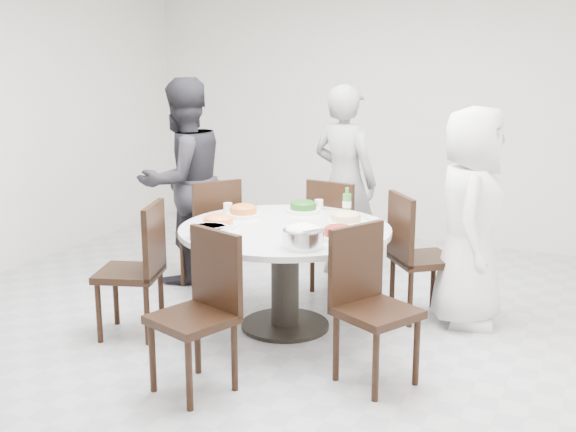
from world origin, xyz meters
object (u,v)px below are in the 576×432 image
at_px(chair_se, 377,308).
at_px(diner_middle, 344,182).
at_px(chair_sw, 129,270).
at_px(beverage_bottle, 347,202).
at_px(dining_table, 285,278).
at_px(chair_ne, 423,256).
at_px(chair_n, 341,235).
at_px(chair_s, 192,315).
at_px(soup_bowl, 209,232).
at_px(rice_bowl, 303,239).
at_px(diner_right, 471,217).
at_px(diner_left, 183,181).
at_px(chair_nw, 208,234).

relative_size(chair_se, diner_middle, 0.56).
distance_m(chair_sw, chair_se, 1.81).
xyz_separation_m(chair_sw, beverage_bottle, (1.21, 1.07, 0.39)).
bearing_deg(dining_table, chair_ne, 36.38).
xyz_separation_m(chair_n, chair_s, (-0.12, -2.09, 0.00)).
height_order(chair_sw, soup_bowl, chair_sw).
relative_size(chair_n, rice_bowl, 3.59).
relative_size(chair_se, rice_bowl, 3.59).
bearing_deg(chair_sw, chair_s, 38.82).
height_order(chair_n, chair_se, same).
height_order(chair_s, rice_bowl, chair_s).
height_order(diner_right, diner_left, diner_left).
bearing_deg(rice_bowl, beverage_bottle, 93.05).
xyz_separation_m(chair_sw, chair_se, (1.81, 0.00, 0.00)).
bearing_deg(diner_right, chair_n, 66.14).
xyz_separation_m(chair_nw, diner_middle, (0.88, 0.84, 0.37)).
distance_m(dining_table, chair_nw, 1.09).
bearing_deg(diner_left, diner_right, 111.12).
xyz_separation_m(chair_nw, diner_right, (2.12, 0.14, 0.32)).
xyz_separation_m(dining_table, chair_se, (0.88, -0.58, 0.10)).
bearing_deg(chair_ne, dining_table, 87.24).
bearing_deg(diner_middle, chair_ne, 154.09).
height_order(chair_ne, diner_left, diner_left).
bearing_deg(chair_sw, diner_middle, 137.32).
relative_size(chair_ne, chair_se, 1.00).
relative_size(chair_se, diner_right, 0.60).
distance_m(chair_sw, diner_right, 2.45).
distance_m(chair_n, diner_right, 1.19).
height_order(diner_left, beverage_bottle, diner_left).
relative_size(dining_table, chair_nw, 1.58).
relative_size(chair_n, soup_bowl, 3.68).
relative_size(diner_middle, beverage_bottle, 7.64).
bearing_deg(rice_bowl, dining_table, 127.40).
xyz_separation_m(dining_table, diner_middle, (-0.06, 1.36, 0.47)).
relative_size(dining_table, chair_n, 1.58).
xyz_separation_m(chair_ne, soup_bowl, (-1.17, -1.11, 0.31)).
height_order(chair_ne, rice_bowl, chair_ne).
height_order(diner_right, beverage_bottle, diner_right).
distance_m(chair_sw, chair_s, 1.03).
distance_m(diner_left, beverage_bottle, 1.56).
xyz_separation_m(chair_se, soup_bowl, (-1.21, 0.09, 0.31)).
relative_size(chair_nw, soup_bowl, 3.68).
xyz_separation_m(chair_s, diner_left, (-1.21, 1.78, 0.40)).
height_order(chair_nw, beverage_bottle, beverage_bottle).
relative_size(chair_s, chair_se, 1.00).
height_order(chair_ne, chair_n, same).
distance_m(chair_s, soup_bowl, 0.77).
xyz_separation_m(dining_table, chair_n, (0.06, 0.95, 0.10)).
xyz_separation_m(chair_s, rice_bowl, (0.39, 0.71, 0.33)).
bearing_deg(diner_middle, diner_left, 43.52).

